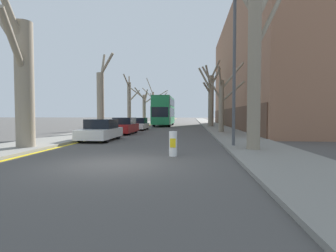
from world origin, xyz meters
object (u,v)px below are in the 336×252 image
at_px(street_tree_left_0, 23,78).
at_px(street_tree_left_3, 144,106).
at_px(street_tree_left_4, 153,104).
at_px(street_tree_left_5, 159,109).
at_px(street_tree_right_0, 255,60).
at_px(street_tree_right_2, 211,97).
at_px(street_tree_left_2, 129,103).
at_px(street_tree_right_1, 222,101).
at_px(parked_car_1, 124,126).
at_px(lamp_post, 232,58).
at_px(parked_car_2, 138,124).
at_px(parked_car_0, 101,130).
at_px(traffic_bollard, 173,144).
at_px(double_decker_bus, 164,110).
at_px(street_tree_left_1, 101,98).

xyz_separation_m(street_tree_left_0, street_tree_left_3, (0.03, 31.99, -0.35)).
xyz_separation_m(street_tree_left_4, street_tree_left_5, (0.05, 10.47, -0.90)).
bearing_deg(street_tree_left_3, street_tree_left_4, 90.71).
height_order(street_tree_right_0, street_tree_right_2, street_tree_right_0).
height_order(street_tree_left_3, street_tree_right_0, street_tree_right_0).
distance_m(street_tree_left_2, street_tree_right_1, 14.21).
bearing_deg(street_tree_left_3, parked_car_1, -84.27).
relative_size(street_tree_left_4, street_tree_right_0, 1.02).
bearing_deg(lamp_post, street_tree_left_2, 117.06).
bearing_deg(lamp_post, street_tree_right_1, 86.32).
distance_m(street_tree_left_2, parked_car_2, 5.77).
bearing_deg(street_tree_left_5, parked_car_0, -87.38).
bearing_deg(parked_car_0, traffic_bollard, -49.76).
xyz_separation_m(street_tree_right_0, parked_car_1, (-8.79, 10.27, -3.48)).
xyz_separation_m(street_tree_left_2, double_decker_bus, (3.85, 6.26, -0.80)).
bearing_deg(lamp_post, street_tree_right_0, -57.30).
bearing_deg(street_tree_right_2, parked_car_1, -121.26).
height_order(street_tree_left_4, parked_car_2, street_tree_left_4).
height_order(street_tree_right_0, lamp_post, street_tree_right_0).
bearing_deg(street_tree_left_0, street_tree_right_0, 1.74).
distance_m(street_tree_right_1, parked_car_2, 10.04).
relative_size(parked_car_2, lamp_post, 0.50).
xyz_separation_m(street_tree_left_2, street_tree_left_5, (-0.12, 32.22, -0.21)).
distance_m(street_tree_left_4, street_tree_left_5, 10.51).
xyz_separation_m(street_tree_left_4, parked_car_2, (2.29, -26.44, -3.31)).
relative_size(street_tree_right_1, parked_car_0, 1.50).
distance_m(double_decker_bus, parked_car_0, 23.05).
bearing_deg(street_tree_right_1, street_tree_left_5, 104.70).
distance_m(street_tree_left_3, street_tree_right_1, 22.65).
bearing_deg(street_tree_left_0, street_tree_left_4, 90.14).
relative_size(street_tree_left_4, parked_car_1, 2.16).
bearing_deg(street_tree_left_0, street_tree_left_1, 90.02).
height_order(street_tree_left_1, parked_car_0, street_tree_left_1).
relative_size(street_tree_left_5, street_tree_right_0, 0.80).
bearing_deg(street_tree_right_1, street_tree_right_0, -89.29).
bearing_deg(double_decker_bus, street_tree_left_4, 104.56).
xyz_separation_m(street_tree_right_2, double_decker_bus, (-6.81, 2.93, -1.74)).
bearing_deg(street_tree_left_0, street_tree_left_2, 89.83).
bearing_deg(lamp_post, parked_car_2, 117.90).
bearing_deg(street_tree_right_2, street_tree_left_4, 120.47).
xyz_separation_m(double_decker_bus, parked_car_2, (-1.74, -10.95, -1.81)).
relative_size(street_tree_right_0, street_tree_right_1, 1.45).
relative_size(street_tree_left_4, street_tree_left_5, 1.28).
relative_size(parked_car_0, traffic_bollard, 4.20).
relative_size(street_tree_right_2, double_decker_bus, 0.87).
xyz_separation_m(parked_car_2, lamp_post, (7.97, -15.05, 3.92)).
bearing_deg(street_tree_left_4, parked_car_1, -85.98).
relative_size(street_tree_left_5, lamp_post, 0.90).
relative_size(street_tree_left_1, street_tree_left_3, 1.18).
bearing_deg(parked_car_1, street_tree_right_2, 58.74).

